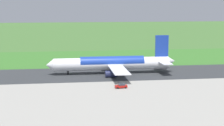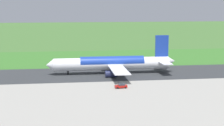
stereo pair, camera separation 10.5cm
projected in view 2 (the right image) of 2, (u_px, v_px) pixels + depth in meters
name	position (u px, v px, depth m)	size (l,w,h in m)	color
ground_plane	(140.00, 73.00, 152.09)	(800.00, 800.00, 0.00)	#3D662D
runway_asphalt	(140.00, 73.00, 152.08)	(600.00, 30.40, 0.06)	#2D3033
apron_concrete	(182.00, 110.00, 99.23)	(440.00, 110.00, 0.05)	gray
grass_verge_foreground	(127.00, 60.00, 184.54)	(600.00, 80.00, 0.04)	#346B27
airliner_main	(113.00, 63.00, 149.80)	(53.95, 44.00, 15.88)	white
service_car_ops	(121.00, 86.00, 124.68)	(4.33, 2.20, 1.62)	#B21914
no_stopping_sign	(105.00, 59.00, 179.23)	(0.60, 0.10, 2.64)	slate
traffic_cone_orange	(94.00, 60.00, 186.00)	(0.40, 0.40, 0.55)	orange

